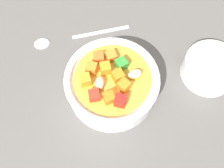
{
  "coord_description": "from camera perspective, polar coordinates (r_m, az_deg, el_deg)",
  "views": [
    {
      "loc": [
        -2.2,
        16.87,
        40.4
      ],
      "look_at": [
        0.0,
        0.0,
        2.85
      ],
      "focal_mm": 38.9,
      "sensor_mm": 36.0,
      "label": 1
    }
  ],
  "objects": [
    {
      "name": "spoon",
      "position": [
        0.5,
        -10.02,
        10.82
      ],
      "size": [
        18.66,
        8.43,
        0.98
      ],
      "rotation": [
        0.0,
        0.0,
        6.65
      ],
      "color": "silver",
      "rests_on": "ground_plane"
    },
    {
      "name": "ground_plane",
      "position": [
        0.45,
        -0.0,
        -2.03
      ],
      "size": [
        140.0,
        140.0,
        2.0
      ],
      "primitive_type": "cube",
      "color": "#565451"
    },
    {
      "name": "side_bowl_small",
      "position": [
        0.47,
        22.17,
        3.53
      ],
      "size": [
        10.0,
        10.0,
        3.97
      ],
      "color": "white",
      "rests_on": "ground_plane"
    },
    {
      "name": "soup_bowl_main",
      "position": [
        0.41,
        -0.03,
        0.15
      ],
      "size": [
        15.7,
        15.7,
        7.11
      ],
      "color": "white",
      "rests_on": "ground_plane"
    }
  ]
}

